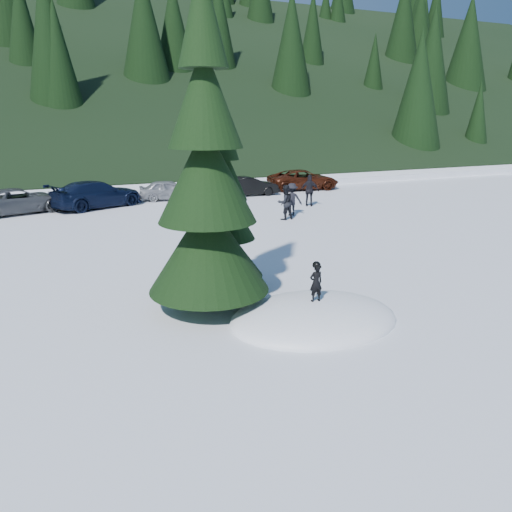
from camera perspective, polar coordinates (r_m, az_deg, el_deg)
name	(u,v)px	position (r m, az deg, el deg)	size (l,w,h in m)	color
ground	(314,320)	(13.00, 6.61, -7.25)	(200.00, 200.00, 0.00)	white
snow_mound	(314,320)	(13.00, 6.61, -7.25)	(4.48, 3.52, 0.96)	white
forest_hillside	(79,48)	(65.00, -19.53, 21.52)	(200.00, 60.00, 25.00)	black
spruce_tall	(207,187)	(12.83, -5.66, 7.90)	(3.20, 3.20, 8.60)	#302010
spruce_short	(225,220)	(14.66, -3.53, 4.11)	(2.20, 2.20, 5.37)	#302010
child_skier	(316,283)	(12.74, 6.86, -3.06)	(0.36, 0.24, 0.99)	black
adult_0	(285,202)	(25.08, 3.35, 6.13)	(0.84, 0.66, 1.73)	black
adult_1	(310,191)	(29.00, 6.15, 7.45)	(1.06, 0.44, 1.81)	black
adult_2	(292,199)	(26.19, 4.10, 6.47)	(1.09, 0.63, 1.68)	black
car_2	(19,201)	(29.61, -25.46, 5.73)	(2.23, 4.83, 1.34)	#46494D
car_3	(97,194)	(29.79, -17.74, 6.74)	(2.14, 5.25, 1.52)	black
car_4	(169,190)	(31.48, -9.90, 7.45)	(1.47, 3.66, 1.25)	gray
car_5	(250,186)	(32.82, -0.72, 7.99)	(1.30, 3.72, 1.23)	black
car_6	(303,180)	(35.69, 5.43, 8.68)	(2.30, 4.99, 1.39)	#3A160A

